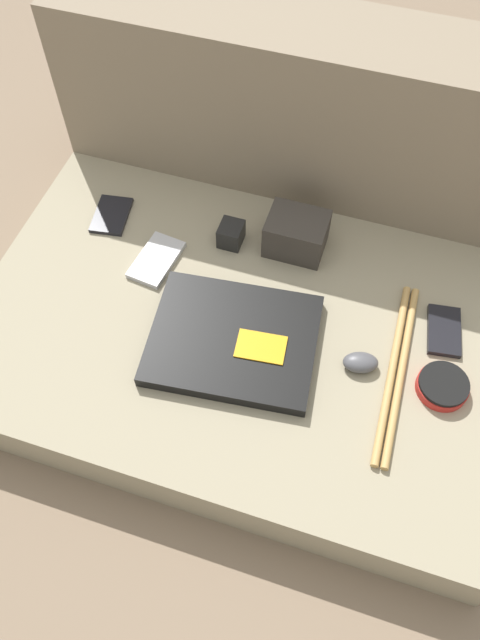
% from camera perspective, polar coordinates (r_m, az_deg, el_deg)
% --- Properties ---
extents(ground_plane, '(8.00, 8.00, 0.00)m').
position_cam_1_polar(ground_plane, '(1.28, -0.00, -3.16)').
color(ground_plane, '#7A6651').
extents(couch_seat, '(1.03, 0.67, 0.11)m').
position_cam_1_polar(couch_seat, '(1.23, -0.00, -1.89)').
color(couch_seat, gray).
rests_on(couch_seat, ground_plane).
extents(couch_backrest, '(1.03, 0.20, 0.46)m').
position_cam_1_polar(couch_backrest, '(1.37, 5.82, 17.06)').
color(couch_backrest, '#7F705B').
rests_on(couch_backrest, ground_plane).
extents(laptop, '(0.33, 0.28, 0.03)m').
position_cam_1_polar(laptop, '(1.15, -0.57, -1.85)').
color(laptop, black).
rests_on(laptop, couch_seat).
extents(computer_mouse, '(0.07, 0.06, 0.03)m').
position_cam_1_polar(computer_mouse, '(1.15, 10.96, -3.83)').
color(computer_mouse, '#4C4C51').
rests_on(computer_mouse, couch_seat).
extents(speaker_puck, '(0.09, 0.09, 0.03)m').
position_cam_1_polar(speaker_puck, '(1.17, 18.05, -5.76)').
color(speaker_puck, red).
rests_on(speaker_puck, couch_seat).
extents(phone_silver, '(0.09, 0.13, 0.01)m').
position_cam_1_polar(phone_silver, '(1.28, -7.65, 5.48)').
color(phone_silver, '#B7B7BC').
rests_on(phone_silver, couch_seat).
extents(phone_black, '(0.09, 0.11, 0.01)m').
position_cam_1_polar(phone_black, '(1.38, -11.67, 9.37)').
color(phone_black, black).
rests_on(phone_black, couch_seat).
extents(phone_small, '(0.08, 0.12, 0.01)m').
position_cam_1_polar(phone_small, '(1.23, 18.15, -0.93)').
color(phone_small, black).
rests_on(phone_small, couch_seat).
extents(camera_pouch, '(0.12, 0.09, 0.08)m').
position_cam_1_polar(camera_pouch, '(1.27, 5.17, 7.85)').
color(camera_pouch, '#38332D').
rests_on(camera_pouch, couch_seat).
extents(charger_brick, '(0.05, 0.05, 0.05)m').
position_cam_1_polar(charger_brick, '(1.29, -0.83, 7.86)').
color(charger_brick, black).
rests_on(charger_brick, couch_seat).
extents(drumstick_pair, '(0.04, 0.38, 0.01)m').
position_cam_1_polar(drumstick_pair, '(1.16, 14.13, -4.54)').
color(drumstick_pair, tan).
rests_on(drumstick_pair, couch_seat).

